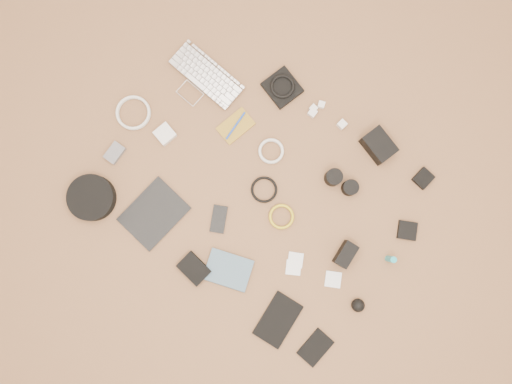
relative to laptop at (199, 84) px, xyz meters
The scene contains 34 objects.
room_shell 1.35m from the laptop, 33.94° to the right, with size 4.04×4.04×2.58m.
laptop is the anchor object (origin of this frame).
headphone_pouch 0.37m from the laptop, 27.83° to the left, with size 0.14×0.14×0.03m, color black.
headphones 0.37m from the laptop, 27.83° to the left, with size 0.11×0.11×0.01m, color black.
charger_a 0.52m from the laptop, 18.05° to the left, with size 0.03×0.03×0.03m, color silver.
charger_b 0.55m from the laptop, 20.66° to the left, with size 0.03×0.03×0.03m, color silver.
charger_c 0.66m from the laptop, 14.36° to the left, with size 0.03×0.03×0.03m, color silver.
charger_d 0.52m from the laptop, 15.80° to the left, with size 0.03×0.03×0.03m, color silver.
dslr_camera 0.84m from the laptop, 10.87° to the left, with size 0.14×0.10×0.08m, color black.
lens_pouch 1.08m from the laptop, ahead, with size 0.07×0.08×0.03m, color black.
notebook_olive 0.25m from the laptop, 18.83° to the right, with size 0.10×0.15×0.01m, color olive.
pen_blue 0.25m from the laptop, 18.83° to the right, with size 0.01×0.01×0.15m, color #163CB5.
cable_white_a 0.44m from the laptop, 12.92° to the right, with size 0.11×0.11×0.01m, color silver.
lens_a 0.73m from the laptop, ahead, with size 0.07×0.07×0.08m, color black.
lens_b 0.81m from the laptop, ahead, with size 0.07×0.07×0.06m, color black.
card_reader 1.12m from the laptop, ahead, with size 0.08×0.08×0.02m, color black.
power_brick 0.27m from the laptop, 92.43° to the right, with size 0.08×0.08×0.03m, color silver.
cable_white_b 0.32m from the laptop, 124.87° to the right, with size 0.16×0.16×0.01m, color silver.
cable_black 0.56m from the laptop, 28.02° to the right, with size 0.12×0.12×0.01m, color black.
cable_yellow 0.70m from the laptop, 27.77° to the right, with size 0.11×0.11×0.01m, color gold.
flash 0.99m from the laptop, 19.18° to the right, with size 0.06×0.11×0.08m, color black.
lens_cleaner 1.14m from the laptop, 12.41° to the right, with size 0.03×0.03×0.09m, color teal.
battery_charger 0.49m from the laptop, 109.19° to the right, with size 0.06×0.09×0.02m, color slate.
tablet 0.61m from the laptop, 77.76° to the right, with size 0.20×0.26×0.01m, color black.
phone 0.61m from the laptop, 50.83° to the right, with size 0.06×0.12×0.01m, color black.
filter_case_left 0.89m from the laptop, 30.76° to the right, with size 0.07×0.07×0.01m, color silver.
filter_case_mid 0.92m from the laptop, 32.25° to the right, with size 0.06×0.06×0.01m, color silver.
filter_case_right 1.05m from the laptop, 25.12° to the right, with size 0.07×0.07×0.01m, color silver.
air_blower 1.19m from the laptop, 23.97° to the right, with size 0.06×0.06×0.06m, color black.
headphone_case 0.69m from the laptop, 101.38° to the right, with size 0.20×0.20×0.06m, color black.
drive_case 0.82m from the laptop, 60.37° to the right, with size 0.13×0.09×0.03m, color black.
paperback 0.90m from the laptop, 52.16° to the right, with size 0.14×0.19×0.02m, color #476378.
notebook_black_a 1.10m from the laptop, 40.77° to the right, with size 0.13×0.21×0.02m, color black.
notebook_black_b 1.26m from the laptop, 35.54° to the right, with size 0.09×0.14×0.01m, color black.
Camera 1 is at (0.11, -0.14, 2.19)m, focal length 35.00 mm.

